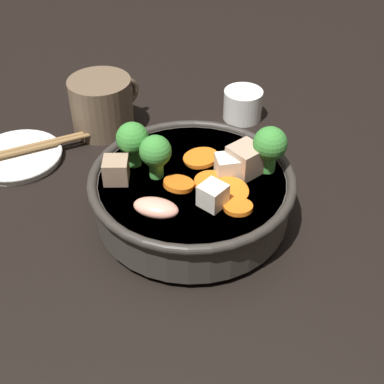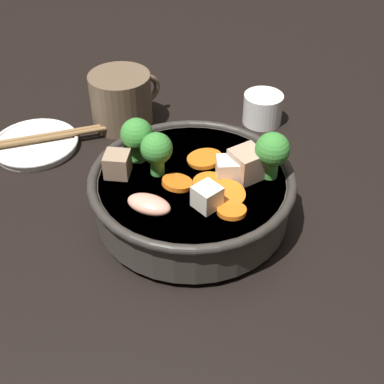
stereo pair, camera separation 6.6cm
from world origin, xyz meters
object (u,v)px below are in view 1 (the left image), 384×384
(stirfry_bowl, at_px, (192,190))
(dark_mug, at_px, (102,105))
(tea_cup, at_px, (243,104))
(chopsticks_pair, at_px, (17,151))
(side_saucer, at_px, (18,156))

(stirfry_bowl, xyz_separation_m, dark_mug, (0.04, 0.25, -0.00))
(stirfry_bowl, distance_m, tea_cup, 0.26)
(dark_mug, xyz_separation_m, chopsticks_pair, (-0.14, 0.02, -0.03))
(tea_cup, bearing_deg, side_saucer, 156.41)
(stirfry_bowl, bearing_deg, chopsticks_pair, 111.00)
(side_saucer, distance_m, tea_cup, 0.36)
(tea_cup, xyz_separation_m, dark_mug, (-0.18, 0.13, 0.02))
(stirfry_bowl, relative_size, side_saucer, 1.96)
(tea_cup, bearing_deg, stirfry_bowl, -151.54)
(dark_mug, bearing_deg, side_saucer, 173.45)
(side_saucer, xyz_separation_m, dark_mug, (0.14, -0.02, 0.04))
(stirfry_bowl, bearing_deg, tea_cup, 28.46)
(side_saucer, relative_size, chopsticks_pair, 0.62)
(side_saucer, distance_m, chopsticks_pair, 0.01)
(stirfry_bowl, xyz_separation_m, chopsticks_pair, (-0.10, 0.27, -0.03))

